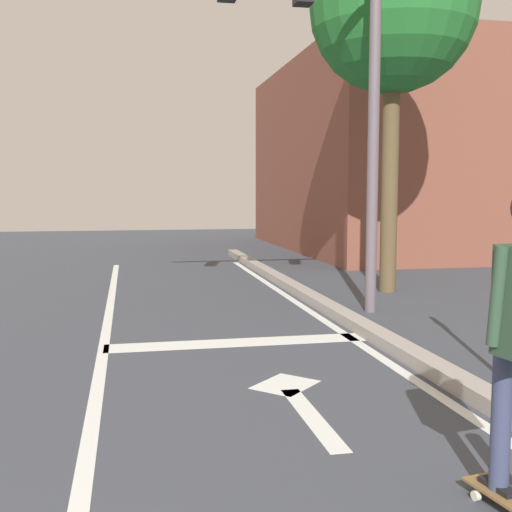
# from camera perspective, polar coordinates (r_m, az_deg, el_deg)

# --- Properties ---
(lane_line_center) EXTENTS (0.12, 20.00, 0.01)m
(lane_line_center) POSITION_cam_1_polar(r_m,az_deg,el_deg) (5.64, -14.23, -12.35)
(lane_line_center) COLOR silver
(lane_line_center) RESTS_ON ground
(lane_line_curbside) EXTENTS (0.12, 20.00, 0.01)m
(lane_line_curbside) POSITION_cam_1_polar(r_m,az_deg,el_deg) (6.20, 13.98, -10.68)
(lane_line_curbside) COLOR silver
(lane_line_curbside) RESTS_ON ground
(stop_bar) EXTENTS (3.03, 0.40, 0.01)m
(stop_bar) POSITION_cam_1_polar(r_m,az_deg,el_deg) (7.41, -1.67, -7.79)
(stop_bar) COLOR silver
(stop_bar) RESTS_ON ground
(lane_arrow_stem) EXTENTS (0.16, 1.40, 0.01)m
(lane_arrow_stem) POSITION_cam_1_polar(r_m,az_deg,el_deg) (5.08, 5.06, -14.24)
(lane_arrow_stem) COLOR silver
(lane_arrow_stem) RESTS_ON ground
(lane_arrow_head) EXTENTS (0.71, 0.71, 0.01)m
(lane_arrow_head) POSITION_cam_1_polar(r_m,az_deg,el_deg) (5.86, 2.66, -11.48)
(lane_arrow_head) COLOR silver
(lane_arrow_head) RESTS_ON ground
(curb_strip) EXTENTS (0.24, 24.00, 0.14)m
(curb_strip) POSITION_cam_1_polar(r_m,az_deg,el_deg) (6.29, 16.08, -9.86)
(curb_strip) COLOR gray
(curb_strip) RESTS_ON ground
(traffic_signal_mast) EXTENTS (4.26, 0.34, 5.22)m
(traffic_signal_mast) POSITION_cam_1_polar(r_m,az_deg,el_deg) (9.12, 3.08, 19.12)
(traffic_signal_mast) COLOR #61565F
(traffic_signal_mast) RESTS_ON ground
(roadside_tree) EXTENTS (2.81, 2.81, 6.22)m
(roadside_tree) POSITION_cam_1_polar(r_m,az_deg,el_deg) (11.62, 12.26, 20.77)
(roadside_tree) COLOR brown
(roadside_tree) RESTS_ON ground
(building_block) EXTENTS (10.31, 10.24, 5.56)m
(building_block) POSITION_cam_1_polar(r_m,az_deg,el_deg) (20.88, 17.04, 8.39)
(building_block) COLOR brown
(building_block) RESTS_ON ground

